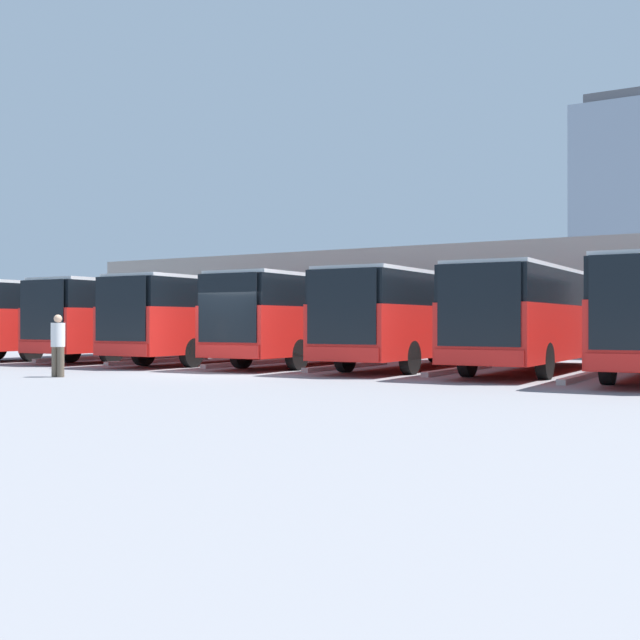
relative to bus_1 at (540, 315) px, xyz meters
The scene contains 16 objects.
ground_plane 10.53m from the bus_1, 38.58° to the left, with size 600.00×600.00×0.00m, color gray.
curb_divider_0 3.78m from the bus_1, 127.07° to the left, with size 0.24×5.74×0.15m, color #B2B2AD.
bus_1 is the anchor object (origin of this frame).
curb_divider_1 3.21m from the bus_1, 41.49° to the left, with size 0.24×5.74×0.15m, color #B2B2AD.
bus_2 4.05m from the bus_1, ahead, with size 2.74×12.17×3.22m.
curb_divider_2 6.56m from the bus_1, 16.15° to the left, with size 0.24×5.74×0.15m, color #B2B2AD.
bus_3 8.11m from the bus_1, ahead, with size 2.74×12.17×3.22m.
curb_divider_3 10.43m from the bus_1, ahead, with size 0.24×5.74×0.15m, color #B2B2AD.
bus_4 12.17m from the bus_1, ahead, with size 2.74×12.17×3.22m.
curb_divider_4 14.47m from the bus_1, ahead, with size 0.24×5.74×0.15m, color #B2B2AD.
bus_5 16.22m from the bus_1, ahead, with size 2.74×12.17×3.22m.
curb_divider_5 18.44m from the bus_1, ahead, with size 0.24×5.74×0.15m, color #B2B2AD.
bus_6 20.28m from the bus_1, ahead, with size 2.74×12.17×3.22m.
pedestrian 14.87m from the bus_1, 41.74° to the left, with size 0.43×0.42×1.79m.
station_building 16.43m from the bus_1, 60.37° to the right, with size 42.66×11.82×5.29m.
office_tower 150.91m from the bus_1, 80.30° to the right, with size 16.65×16.65×47.96m.
Camera 1 is at (-15.34, 19.20, 1.57)m, focal length 45.00 mm.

